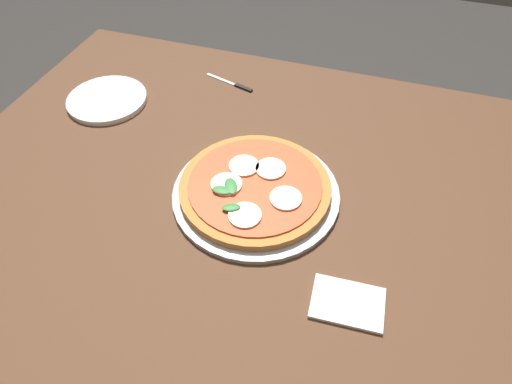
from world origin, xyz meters
TOP-DOWN VIEW (x-y plane):
  - ground_plane at (0.00, 0.00)m, footprint 6.00×6.00m
  - dining_table at (0.00, 0.00)m, footprint 1.33×1.15m
  - serving_tray at (0.07, 0.02)m, footprint 0.37×0.37m
  - pizza at (0.07, 0.02)m, footprint 0.33×0.33m
  - plate_white at (-0.42, 0.22)m, footprint 0.21×0.21m
  - napkin at (0.31, -0.18)m, footprint 0.14×0.10m
  - knife at (-0.12, 0.41)m, footprint 0.15×0.05m

SIDE VIEW (x-z plane):
  - ground_plane at x=0.00m, z-range 0.00..0.00m
  - dining_table at x=0.00m, z-range 0.28..1.03m
  - knife at x=-0.12m, z-range 0.74..0.75m
  - napkin at x=0.31m, z-range 0.74..0.75m
  - serving_tray at x=0.07m, z-range 0.74..0.75m
  - plate_white at x=-0.42m, z-range 0.74..0.76m
  - pizza at x=0.07m, z-range 0.75..0.78m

